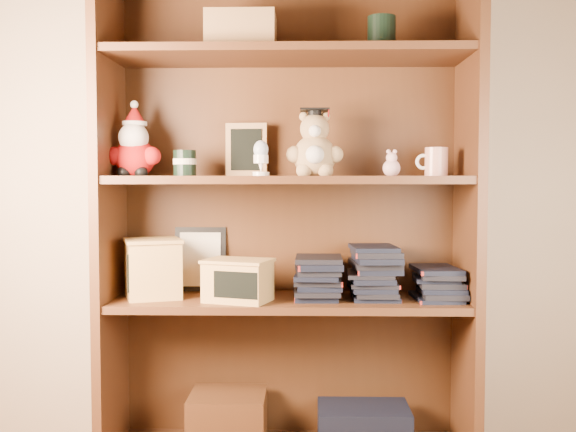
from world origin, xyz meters
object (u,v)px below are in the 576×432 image
Objects in this scene: grad_teddy_bear at (315,150)px; bookcase at (288,227)px; treats_box at (153,268)px; teacher_mug at (436,162)px.

bookcase is at bearing 147.17° from grad_teddy_bear.
treats_box is (-0.44, -0.05, -0.13)m from bookcase.
bookcase is 15.34× the size of teacher_mug.
teacher_mug is (0.48, -0.05, 0.22)m from bookcase.
bookcase is 7.05× the size of treats_box.
teacher_mug is 0.46× the size of treats_box.
grad_teddy_bear is at bearing -0.64° from treats_box.
bookcase is 0.46m from treats_box.
teacher_mug is at bearing -6.02° from bookcase.
treats_box is (-0.53, 0.01, -0.39)m from grad_teddy_bear.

